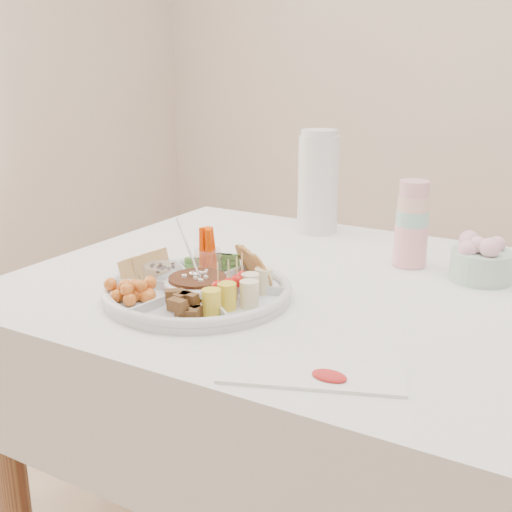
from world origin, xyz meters
The scene contains 13 objects.
dining_table centered at (0.00, 0.00, 0.38)m, with size 1.52×1.02×0.76m, color white.
party_tray centered at (-0.29, -0.21, 0.78)m, with size 0.38×0.38×0.04m, color white.
bean_dip centered at (-0.29, -0.21, 0.79)m, with size 0.12×0.12×0.04m, color #552715.
tortillas centered at (-0.21, -0.10, 0.80)m, with size 0.11×0.11×0.07m, color #AE6F28, non-canonical shape.
carrot_cucumber centered at (-0.34, -0.09, 0.82)m, with size 0.12×0.12×0.11m, color #FF4A00, non-canonical shape.
pita_raisins centered at (-0.42, -0.19, 0.80)m, with size 0.11×0.11×0.06m, color tan, non-canonical shape.
cherries centered at (-0.37, -0.31, 0.79)m, with size 0.12×0.12×0.05m, color orange, non-canonical shape.
granola_chunks centered at (-0.24, -0.33, 0.79)m, with size 0.09×0.09×0.04m, color #3C2913, non-canonical shape.
banana_tomato centered at (-0.16, -0.22, 0.82)m, with size 0.12×0.12×0.10m, color #FFDD6D, non-canonical shape.
cup_stack centered at (0.02, 0.23, 0.87)m, with size 0.08×0.08×0.21m, color silver.
thermos centered at (-0.30, 0.40, 0.90)m, with size 0.11×0.11×0.29m, color white.
flower_bowl centered at (0.19, 0.20, 0.81)m, with size 0.13×0.13×0.10m, color #ABD7C6.
placemat centered at (0.06, -0.40, 0.76)m, with size 0.29×0.10×0.01m, color white.
Camera 1 is at (0.43, -1.22, 1.23)m, focal length 45.00 mm.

